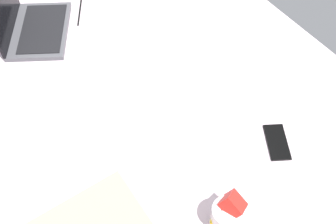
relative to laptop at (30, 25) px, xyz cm
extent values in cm
cube|color=silver|center=(-53.31, -25.49, -13.41)|extent=(180.00, 140.00, 18.00)
cube|color=#4C4C51|center=(-1.57, -2.61, -3.41)|extent=(40.14, 36.73, 2.00)
cube|color=black|center=(-2.34, -3.89, -2.21)|extent=(33.61, 29.53, 0.40)
cube|color=black|center=(4.11, 6.82, 8.09)|extent=(28.78, 17.89, 21.00)
cylinder|color=silver|center=(-108.87, -15.02, 1.09)|extent=(9.00, 9.00, 11.00)
cube|color=yellow|center=(-109.40, -12.86, 1.71)|extent=(4.94, 5.21, 4.59)
cube|color=red|center=(-108.76, -15.05, 4.32)|extent=(8.39, 7.93, 5.90)
cube|color=red|center=(-108.32, -17.05, 6.94)|extent=(8.33, 7.71, 8.13)
cube|color=black|center=(-96.63, -47.69, -4.01)|extent=(15.52, 12.95, 0.80)
cube|color=black|center=(0.41, -21.89, -4.11)|extent=(14.84, 9.35, 0.60)
camera|label=1|loc=(-134.18, 21.88, 110.84)|focal=42.42mm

